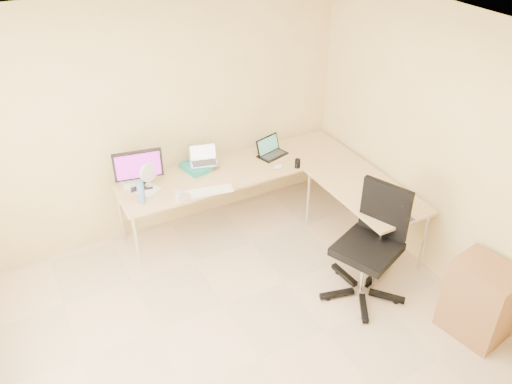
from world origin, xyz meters
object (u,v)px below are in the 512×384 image
desk_fan (148,175)px  cabinet (480,300)px  laptop_return (402,209)px  desk_return (363,218)px  office_chair (366,253)px  laptop_black (273,147)px  keyboard (209,191)px  water_bottle (141,192)px  monitor (139,169)px  mug (177,195)px  laptop_center (204,156)px  desk_main (239,196)px

desk_fan → cabinet: desk_fan is taller
desk_fan → laptop_return: size_ratio=0.86×
desk_return → office_chair: bearing=-126.4°
desk_return → laptop_black: (-0.50, 1.07, 0.47)m
laptop_black → cabinet: (0.65, -2.51, -0.47)m
laptop_black → keyboard: laptop_black is taller
water_bottle → desk_fan: 0.30m
desk_return → monitor: bearing=151.1°
office_chair → keyboard: bearing=105.2°
keyboard → desk_fan: size_ratio=1.85×
mug → desk_fan: size_ratio=0.33×
mug → desk_fan: desk_fan is taller
laptop_return → mug: bearing=53.3°
desk_fan → cabinet: size_ratio=0.36×
laptop_black → cabinet: size_ratio=0.45×
desk_return → cabinet: desk_return is taller
laptop_center → office_chair: office_chair is taller
laptop_black → desk_fan: bearing=162.3°
desk_return → monitor: size_ratio=2.65×
laptop_black → laptop_return: 1.69m
monitor → cabinet: 3.41m
desk_return → monitor: (-2.03, 1.12, 0.58)m
laptop_black → water_bottle: (-1.60, -0.23, 0.02)m
desk_return → laptop_black: 1.27m
desk_main → desk_fan: desk_fan is taller
desk_main → office_chair: size_ratio=2.33×
office_chair → cabinet: bearing=-76.8°
desk_return → office_chair: office_chair is taller
laptop_center → office_chair: (0.85, -1.77, -0.38)m
desk_return → laptop_black: laptop_black is taller
laptop_center → monitor: bearing=-161.5°
mug → cabinet: 2.94m
desk_main → laptop_black: bearing=8.3°
desk_main → laptop_center: laptop_center is taller
laptop_center → water_bottle: (-0.80, -0.33, -0.03)m
desk_return → water_bottle: 2.31m
laptop_center → keyboard: 0.51m
office_chair → desk_main: bearing=85.9°
laptop_return → desk_main: bearing=31.2°
monitor → laptop_black: 1.53m
laptop_black → desk_fan: 1.44m
keyboard → water_bottle: 0.68m
laptop_return → office_chair: size_ratio=0.27×
monitor → water_bottle: monitor is taller
water_bottle → cabinet: (2.25, -2.28, -0.49)m
monitor → water_bottle: bearing=-95.3°
desk_main → laptop_center: bearing=152.2°
water_bottle → cabinet: size_ratio=0.34×
desk_return → office_chair: size_ratio=1.14×
monitor → mug: (0.26, -0.38, -0.17)m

